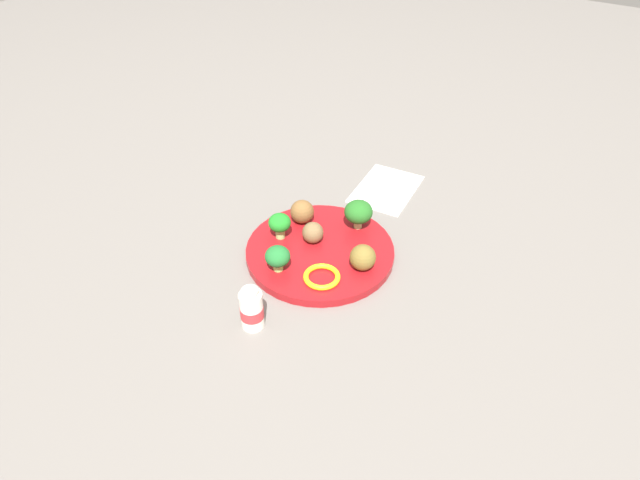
{
  "coord_description": "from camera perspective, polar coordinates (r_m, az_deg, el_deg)",
  "views": [
    {
      "loc": [
        0.68,
        0.42,
        0.68
      ],
      "look_at": [
        0.0,
        0.0,
        0.04
      ],
      "focal_mm": 31.03,
      "sensor_mm": 36.0,
      "label": 1
    }
  ],
  "objects": [
    {
      "name": "fork",
      "position": [
        1.22,
        7.48,
        5.09
      ],
      "size": [
        0.12,
        0.02,
        0.01
      ],
      "color": "silver",
      "rests_on": "napkin"
    },
    {
      "name": "plate",
      "position": [
        1.05,
        0.0,
        -1.19
      ],
      "size": [
        0.28,
        0.28,
        0.02
      ],
      "primitive_type": "cylinder",
      "color": "maroon",
      "rests_on": "ground_plane"
    },
    {
      "name": "meatball_back_left",
      "position": [
        1.09,
        -1.86,
        2.94
      ],
      "size": [
        0.05,
        0.05,
        0.05
      ],
      "primitive_type": "sphere",
      "color": "brown",
      "rests_on": "plate"
    },
    {
      "name": "yogurt_bottle",
      "position": [
        0.9,
        -6.95,
        -7.18
      ],
      "size": [
        0.04,
        0.04,
        0.08
      ],
      "color": "white",
      "rests_on": "ground_plane"
    },
    {
      "name": "meatball_near_rim",
      "position": [
        0.99,
        4.43,
        -1.8
      ],
      "size": [
        0.05,
        0.05,
        0.05
      ],
      "primitive_type": "sphere",
      "color": "brown",
      "rests_on": "plate"
    },
    {
      "name": "napkin",
      "position": [
        1.24,
        6.84,
        5.29
      ],
      "size": [
        0.18,
        0.13,
        0.01
      ],
      "primitive_type": "cube",
      "rotation": [
        0.0,
        0.0,
        0.08
      ],
      "color": "white",
      "rests_on": "ground_plane"
    },
    {
      "name": "broccoli_floret_mid_left",
      "position": [
        1.07,
        3.99,
        2.88
      ],
      "size": [
        0.06,
        0.06,
        0.06
      ],
      "color": "#A8C67E",
      "rests_on": "plate"
    },
    {
      "name": "broccoli_floret_front_right",
      "position": [
        1.05,
        -4.18,
        1.71
      ],
      "size": [
        0.04,
        0.04,
        0.05
      ],
      "color": "#9FCF76",
      "rests_on": "plate"
    },
    {
      "name": "broccoli_floret_far_rim",
      "position": [
        0.98,
        -4.39,
        -1.74
      ],
      "size": [
        0.05,
        0.05,
        0.05
      ],
      "color": "#94CA68",
      "rests_on": "plate"
    },
    {
      "name": "meatball_mid_right",
      "position": [
        1.04,
        -0.74,
        0.77
      ],
      "size": [
        0.04,
        0.04,
        0.04
      ],
      "primitive_type": "sphere",
      "color": "brown",
      "rests_on": "plate"
    },
    {
      "name": "knife",
      "position": [
        1.23,
        5.95,
        5.54
      ],
      "size": [
        0.15,
        0.03,
        0.01
      ],
      "color": "silver",
      "rests_on": "napkin"
    },
    {
      "name": "ground_plane",
      "position": [
        1.05,
        0.0,
        -1.52
      ],
      "size": [
        4.0,
        4.0,
        0.0
      ],
      "primitive_type": "plane",
      "color": "slate"
    },
    {
      "name": "pepper_ring_mid_left",
      "position": [
        0.97,
        0.19,
        -3.81
      ],
      "size": [
        0.07,
        0.07,
        0.01
      ],
      "primitive_type": "torus",
      "rotation": [
        0.0,
        0.0,
        4.75
      ],
      "color": "yellow",
      "rests_on": "plate"
    }
  ]
}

